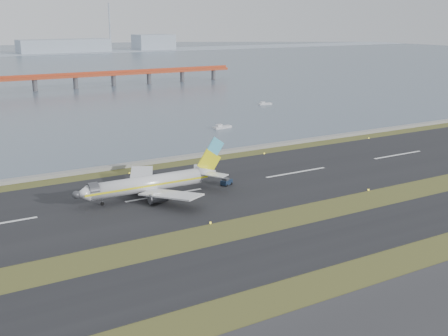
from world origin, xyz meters
The scene contains 9 objects.
ground centered at (0.00, 0.00, 0.00)m, with size 1000.00×1000.00×0.00m, color #304317.
taxiway_strip centered at (0.00, -12.00, 0.05)m, with size 1000.00×18.00×0.10m, color black.
runway_strip centered at (0.00, 30.00, 0.05)m, with size 1000.00×45.00×0.10m, color black.
seawall centered at (0.00, 60.00, 0.50)m, with size 1000.00×2.50×1.00m, color gray.
red_pier centered at (20.00, 250.00, 7.28)m, with size 260.00×5.00×10.20m.
airliner centered at (-2.82, 30.47, 3.46)m, with size 38.52×32.89×12.80m.
pushback_tug centered at (17.21, 29.59, 0.97)m, with size 3.57×2.91×2.00m.
workboat_near centered at (55.14, 95.72, 0.58)m, with size 7.73×3.12×1.83m.
workboat_far centered at (104.73, 137.73, 0.51)m, with size 6.87×2.87×1.62m.
Camera 1 is at (-53.83, -87.88, 41.40)m, focal length 45.00 mm.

